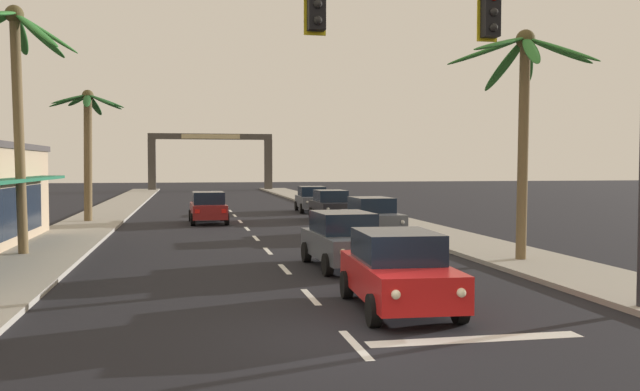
# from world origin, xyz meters

# --- Properties ---
(ground_plane) EXTENTS (220.00, 220.00, 0.00)m
(ground_plane) POSITION_xyz_m (0.00, 0.00, 0.00)
(ground_plane) COLOR black
(sidewalk_right) EXTENTS (3.20, 110.00, 0.14)m
(sidewalk_right) POSITION_xyz_m (7.80, 20.00, 0.07)
(sidewalk_right) COLOR #9E998E
(sidewalk_right) RESTS_ON ground
(sidewalk_left) EXTENTS (3.20, 110.00, 0.14)m
(sidewalk_left) POSITION_xyz_m (-7.80, 20.00, 0.07)
(sidewalk_left) COLOR #9E998E
(sidewalk_left) RESTS_ON ground
(lane_markings) EXTENTS (4.28, 89.24, 0.01)m
(lane_markings) POSITION_xyz_m (0.46, 20.18, 0.00)
(lane_markings) COLOR silver
(lane_markings) RESTS_ON ground
(traffic_signal_mast) EXTENTS (10.57, 0.41, 7.64)m
(traffic_signal_mast) POSITION_xyz_m (3.30, 0.77, 5.35)
(traffic_signal_mast) COLOR #2D2D33
(traffic_signal_mast) RESTS_ON ground
(sedan_lead_at_stop_bar) EXTENTS (2.11, 4.51, 1.68)m
(sedan_lead_at_stop_bar) POSITION_xyz_m (1.59, 2.07, 0.85)
(sedan_lead_at_stop_bar) COLOR red
(sedan_lead_at_stop_bar) RESTS_ON ground
(sedan_third_in_queue) EXTENTS (2.08, 4.50, 1.68)m
(sedan_third_in_queue) POSITION_xyz_m (1.80, 8.17, 0.85)
(sedan_third_in_queue) COLOR #4C515B
(sedan_third_in_queue) RESTS_ON ground
(sedan_oncoming_far) EXTENTS (2.05, 4.49, 1.68)m
(sedan_oncoming_far) POSITION_xyz_m (-1.75, 24.82, 0.85)
(sedan_oncoming_far) COLOR maroon
(sedan_oncoming_far) RESTS_ON ground
(sedan_parked_nearest_kerb) EXTENTS (1.96, 4.46, 1.68)m
(sedan_parked_nearest_kerb) POSITION_xyz_m (5.11, 25.70, 0.85)
(sedan_parked_nearest_kerb) COLOR black
(sedan_parked_nearest_kerb) RESTS_ON ground
(sedan_parked_mid_kerb) EXTENTS (2.05, 4.49, 1.68)m
(sedan_parked_mid_kerb) POSITION_xyz_m (5.13, 17.01, 0.85)
(sedan_parked_mid_kerb) COLOR #4C515B
(sedan_parked_mid_kerb) RESTS_ON ground
(sedan_parked_far_kerb) EXTENTS (2.07, 4.50, 1.68)m
(sedan_parked_far_kerb) POSITION_xyz_m (5.25, 32.46, 0.85)
(sedan_parked_far_kerb) COLOR #4C515B
(sedan_parked_far_kerb) RESTS_ON ground
(palm_left_second) EXTENTS (4.30, 4.68, 8.38)m
(palm_left_second) POSITION_xyz_m (-8.35, 12.38, 6.15)
(palm_left_second) COLOR brown
(palm_left_second) RESTS_ON ground
(palm_left_third) EXTENTS (3.90, 3.75, 7.07)m
(palm_left_third) POSITION_xyz_m (-7.95, 25.92, 4.89)
(palm_left_third) COLOR brown
(palm_left_third) RESTS_ON ground
(palm_right_second) EXTENTS (4.91, 4.41, 7.33)m
(palm_right_second) POSITION_xyz_m (7.52, 7.93, 5.46)
(palm_right_second) COLOR brown
(palm_right_second) RESTS_ON ground
(town_gateway_arch) EXTENTS (14.82, 0.90, 6.87)m
(town_gateway_arch) POSITION_xyz_m (0.00, 71.82, 4.44)
(town_gateway_arch) COLOR #423D38
(town_gateway_arch) RESTS_ON ground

